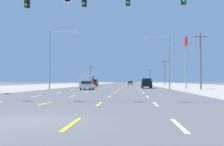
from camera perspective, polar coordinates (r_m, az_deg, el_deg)
ground_plane at (r=74.81m, az=1.39°, el=-2.97°), size 572.00×572.00×0.00m
lot_apron_left at (r=79.95m, az=-16.64°, el=-2.82°), size 28.00×440.00×0.01m
lot_apron_right at (r=77.63m, az=19.98°, el=-2.81°), size 28.00×440.00×0.01m
lane_markings at (r=113.28m, az=2.35°, el=-2.59°), size 10.64×227.60×0.01m
signal_span_wire at (r=18.35m, az=-7.63°, el=10.61°), size 26.79×0.53×9.06m
sedan_inner_left_nearest at (r=42.28m, az=-5.68°, el=-2.78°), size 1.80×4.50×1.46m
suv_far_right_near at (r=51.35m, az=7.84°, el=-2.31°), size 1.98×4.90×1.98m
box_truck_far_left_mid at (r=60.66m, az=-5.87°, el=-1.48°), size 2.40×7.20×3.23m
suv_far_left_midfar at (r=73.47m, az=-4.09°, el=-2.18°), size 1.98×4.90×1.98m
sedan_inner_right_far at (r=92.78m, az=4.20°, el=-2.29°), size 1.80×4.50×1.46m
pole_sign_right_row_1 at (r=51.47m, az=16.45°, el=4.83°), size 0.24×1.62×10.13m
streetlight_left_row_0 at (r=44.23m, az=-13.32°, el=4.05°), size 5.10×0.26×10.13m
streetlight_right_row_0 at (r=42.54m, az=12.30°, el=3.32°), size 4.31×0.26×8.94m
utility_pole_right_row_0 at (r=45.08m, az=19.52°, el=2.78°), size 2.20×0.26×9.61m
utility_pole_right_row_1 at (r=82.90m, az=11.93°, el=0.19°), size 2.20×0.26×8.35m
utility_pole_left_row_2 at (r=114.88m, az=-4.97°, el=-0.30°), size 2.20×0.26×8.77m
utility_pole_right_row_3 at (r=143.89m, az=8.61°, el=-0.69°), size 2.20×0.26×8.33m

